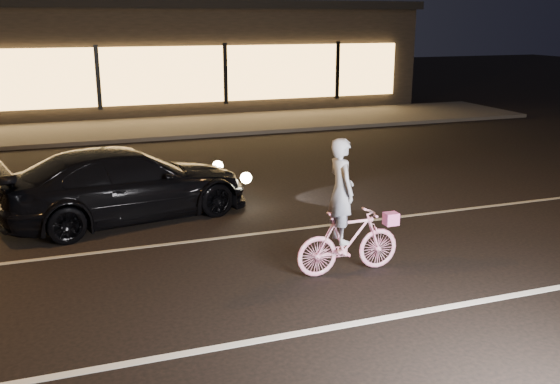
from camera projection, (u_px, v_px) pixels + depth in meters
name	position (u px, v px, depth m)	size (l,w,h in m)	color
ground	(188.00, 294.00, 8.30)	(90.00, 90.00, 0.00)	black
lane_stripe_near	(216.00, 348.00, 6.94)	(60.00, 0.12, 0.01)	silver
lane_stripe_far	(163.00, 245.00, 10.12)	(60.00, 0.10, 0.01)	gray
sidewalk	(106.00, 131.00, 20.07)	(30.00, 4.00, 0.12)	#383533
storefront	(89.00, 55.00, 24.92)	(25.40, 8.42, 4.20)	black
cyclist	(346.00, 226.00, 8.83)	(1.58, 0.54, 1.98)	#FF418D
sedan	(126.00, 184.00, 11.30)	(4.80, 2.77, 1.31)	black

